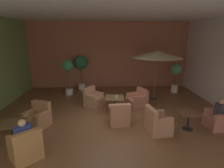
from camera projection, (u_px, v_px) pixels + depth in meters
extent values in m
cube|color=brown|center=(113.00, 121.00, 6.94)|extent=(9.93, 9.78, 0.02)
cube|color=#9E5942|center=(109.00, 56.00, 11.11)|extent=(9.93, 0.08, 4.02)
cube|color=white|center=(113.00, 8.00, 5.90)|extent=(9.93, 9.78, 0.06)
cylinder|color=black|center=(114.00, 111.00, 7.78)|extent=(0.37, 0.37, 0.02)
cylinder|color=black|center=(115.00, 105.00, 7.70)|extent=(0.07, 0.07, 0.62)
cube|color=brown|center=(115.00, 98.00, 7.62)|extent=(0.86, 0.86, 0.03)
cube|color=#A97654|center=(94.00, 102.00, 8.29)|extent=(1.00, 1.00, 0.45)
cube|color=#A97654|center=(89.00, 92.00, 8.32)|extent=(0.54, 0.68, 0.45)
cube|color=#A97654|center=(99.00, 94.00, 8.43)|extent=(0.54, 0.43, 0.18)
cube|color=#A97654|center=(91.00, 97.00, 7.94)|extent=(0.54, 0.43, 0.18)
cube|color=#AB6A4E|center=(119.00, 118.00, 6.67)|extent=(0.78, 0.80, 0.44)
cube|color=#AB6A4E|center=(120.00, 110.00, 6.28)|extent=(0.72, 0.23, 0.43)
cube|color=#AB6A4E|center=(111.00, 110.00, 6.59)|extent=(0.21, 0.59, 0.21)
cube|color=#AB6A4E|center=(126.00, 109.00, 6.66)|extent=(0.21, 0.59, 0.21)
cube|color=#AE6B50|center=(136.00, 103.00, 8.15)|extent=(0.99, 0.99, 0.44)
cube|color=#AE6B50|center=(142.00, 93.00, 8.15)|extent=(0.43, 0.77, 0.43)
cube|color=#AE6B50|center=(140.00, 99.00, 7.77)|extent=(0.60, 0.33, 0.20)
cube|color=#AE6B50|center=(132.00, 94.00, 8.33)|extent=(0.60, 0.33, 0.20)
cylinder|color=black|center=(14.00, 142.00, 5.51)|extent=(0.35, 0.35, 0.02)
cylinder|color=black|center=(13.00, 133.00, 5.44)|extent=(0.07, 0.07, 0.62)
cube|color=brown|center=(11.00, 123.00, 5.35)|extent=(0.74, 0.74, 0.03)
cube|color=#B27844|center=(26.00, 150.00, 4.75)|extent=(0.99, 0.99, 0.45)
cube|color=#B27844|center=(27.00, 140.00, 4.45)|extent=(0.63, 0.59, 0.44)
cube|color=#B27844|center=(12.00, 143.00, 4.49)|extent=(0.46, 0.49, 0.22)
cube|color=#B27844|center=(35.00, 135.00, 4.88)|extent=(0.46, 0.49, 0.22)
cube|color=#A6714C|center=(37.00, 122.00, 6.41)|extent=(0.96, 0.98, 0.40)
cube|color=#A6714C|center=(42.00, 107.00, 6.57)|extent=(0.74, 0.42, 0.48)
cube|color=#A6714C|center=(42.00, 116.00, 6.20)|extent=(0.35, 0.62, 0.20)
cube|color=#A6714C|center=(29.00, 113.00, 6.38)|extent=(0.35, 0.62, 0.20)
cylinder|color=black|center=(187.00, 129.00, 6.29)|extent=(0.36, 0.36, 0.02)
cylinder|color=black|center=(188.00, 121.00, 6.21)|extent=(0.07, 0.07, 0.62)
cube|color=brown|center=(189.00, 112.00, 6.13)|extent=(0.64, 0.64, 0.03)
cube|color=#B06655|center=(218.00, 122.00, 6.33)|extent=(0.83, 0.75, 0.43)
cube|color=#B06655|center=(224.00, 118.00, 5.96)|extent=(0.63, 0.15, 0.21)
cube|color=#B06655|center=(213.00, 111.00, 6.53)|extent=(0.63, 0.15, 0.21)
cube|color=#A76E50|center=(158.00, 126.00, 6.01)|extent=(0.84, 0.83, 0.46)
cube|color=#A76E50|center=(151.00, 115.00, 5.84)|extent=(0.28, 0.74, 0.45)
cube|color=#A76E50|center=(156.00, 113.00, 6.22)|extent=(0.59, 0.21, 0.22)
cube|color=#A76E50|center=(165.00, 121.00, 5.65)|extent=(0.59, 0.21, 0.22)
cylinder|color=#2D2D2D|center=(154.00, 98.00, 9.29)|extent=(0.32, 0.32, 0.08)
cylinder|color=brown|center=(155.00, 76.00, 8.99)|extent=(0.06, 0.06, 2.43)
cone|color=beige|center=(157.00, 54.00, 8.71)|extent=(2.45, 2.45, 0.32)
cylinder|color=beige|center=(174.00, 89.00, 10.37)|extent=(0.36, 0.36, 0.43)
cylinder|color=brown|center=(175.00, 80.00, 10.23)|extent=(0.06, 0.06, 0.66)
sphere|color=#498453|center=(176.00, 70.00, 10.08)|extent=(0.63, 0.63, 0.63)
cylinder|color=silver|center=(69.00, 91.00, 10.04)|extent=(0.42, 0.42, 0.33)
cylinder|color=brown|center=(68.00, 79.00, 9.86)|extent=(0.06, 0.06, 1.06)
sphere|color=#378552|center=(67.00, 65.00, 9.66)|extent=(0.61, 0.61, 0.61)
cylinder|color=silver|center=(82.00, 87.00, 10.96)|extent=(0.45, 0.45, 0.37)
cylinder|color=brown|center=(81.00, 76.00, 10.78)|extent=(0.06, 0.06, 0.97)
sphere|color=#27653D|center=(81.00, 62.00, 10.57)|extent=(0.80, 0.80, 0.80)
cube|color=#344495|center=(23.00, 135.00, 4.63)|extent=(0.44, 0.43, 0.49)
sphere|color=tan|center=(22.00, 123.00, 4.54)|extent=(0.19, 0.19, 0.19)
cube|color=#353036|center=(220.00, 111.00, 6.21)|extent=(0.24, 0.34, 0.48)
sphere|color=#AF7857|center=(222.00, 102.00, 6.13)|extent=(0.17, 0.17, 0.17)
cylinder|color=silver|center=(117.00, 97.00, 7.51)|extent=(0.08, 0.08, 0.11)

